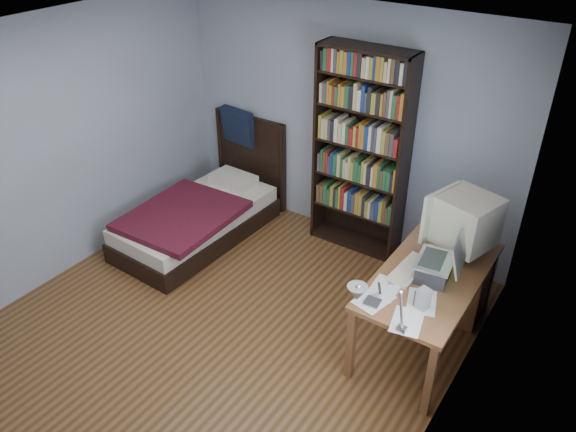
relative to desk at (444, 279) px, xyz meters
The scene contains 14 objects.
room 2.16m from the desk, 138.06° to the right, with size 4.20×4.24×2.50m.
desk is the anchor object (origin of this frame).
crt_monitor 0.62m from the desk, 19.37° to the left, with size 0.58×0.53×0.53m.
laptop 0.64m from the desk, 83.94° to the right, with size 0.40×0.39×0.44m.
desk_lamp 1.76m from the desk, 91.70° to the right, with size 0.25×0.55×0.65m.
keyboard 0.61m from the desk, 108.11° to the right, with size 0.18×0.46×0.03m, color beige.
speaker 0.94m from the desk, 83.25° to the right, with size 0.09×0.09×0.17m, color gray.
soda_can 0.43m from the desk, 116.70° to the right, with size 0.06×0.06×0.11m, color #063316.
mouse 0.38m from the desk, 105.63° to the right, with size 0.06×0.10×0.03m, color silver.
phone_silver 0.80m from the desk, 107.58° to the right, with size 0.05×0.10×0.02m, color silver.
phone_grey 1.01m from the desk, 104.88° to the right, with size 0.04×0.08×0.02m, color gray.
external_drive 1.08m from the desk, 102.51° to the right, with size 0.11×0.11×0.02m, color gray.
bookshelf 1.50m from the desk, 153.00° to the left, with size 0.96×0.30×2.13m.
bed 2.70m from the desk, behind, with size 1.03×2.01×1.16m.
Camera 1 is at (2.56, -2.70, 3.49)m, focal length 35.00 mm.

